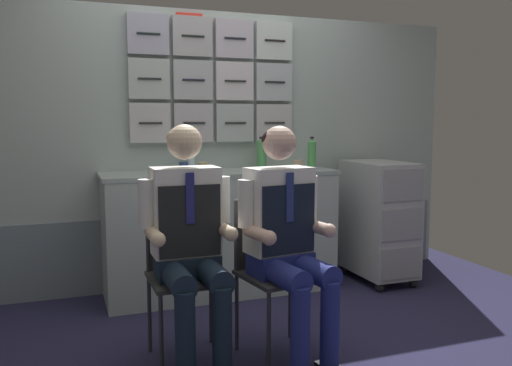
{
  "coord_description": "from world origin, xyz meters",
  "views": [
    {
      "loc": [
        -1.15,
        -2.75,
        1.31
      ],
      "look_at": [
        -0.02,
        0.33,
        0.93
      ],
      "focal_mm": 37.57,
      "sensor_mm": 36.0,
      "label": 1
    }
  ],
  "objects": [
    {
      "name": "water_bottle_tall",
      "position": [
        0.7,
        1.02,
        1.05
      ],
      "size": [
        0.07,
        0.07,
        0.25
      ],
      "color": "#4AA151",
      "rests_on": "galley_counter"
    },
    {
      "name": "folding_chair_center",
      "position": [
        -0.05,
        -0.01,
        0.54
      ],
      "size": [
        0.46,
        0.46,
        0.87
      ],
      "color": "#2D2D33",
      "rests_on": "ground"
    },
    {
      "name": "paper_cup_tan",
      "position": [
        -0.2,
        0.92,
        0.98
      ],
      "size": [
        0.07,
        0.07,
        0.09
      ],
      "color": "tan",
      "rests_on": "galley_counter"
    },
    {
      "name": "coffee_cup_spare",
      "position": [
        -0.3,
        1.13,
        0.97
      ],
      "size": [
        0.07,
        0.07,
        0.07
      ],
      "color": "navy",
      "rests_on": "galley_counter"
    },
    {
      "name": "galley_bulkhead",
      "position": [
        -0.0,
        1.37,
        1.1
      ],
      "size": [
        4.2,
        0.14,
        2.15
      ],
      "color": "#A3B2AD",
      "rests_on": "ground"
    },
    {
      "name": "crew_member_center",
      "position": [
        -0.02,
        -0.17,
        0.71
      ],
      "size": [
        0.5,
        0.64,
        1.28
      ],
      "color": "black",
      "rests_on": "ground"
    },
    {
      "name": "galley_counter",
      "position": [
        -0.02,
        1.09,
        0.47
      ],
      "size": [
        1.76,
        0.53,
        0.93
      ],
      "color": "#A5B4B1",
      "rests_on": "ground"
    },
    {
      "name": "service_trolley",
      "position": [
        1.27,
        0.94,
        0.52
      ],
      "size": [
        0.4,
        0.65,
        0.98
      ],
      "color": "black",
      "rests_on": "ground"
    },
    {
      "name": "ground",
      "position": [
        0.0,
        0.0,
        -0.02
      ],
      "size": [
        4.8,
        4.8,
        0.04
      ],
      "primitive_type": "cube",
      "color": "#252442"
    },
    {
      "name": "folding_chair_left",
      "position": [
        -0.53,
        0.12,
        0.54
      ],
      "size": [
        0.4,
        0.41,
        0.87
      ],
      "color": "#2D2D33",
      "rests_on": "ground"
    },
    {
      "name": "water_bottle_short",
      "position": [
        -0.23,
        1.18,
        1.04
      ],
      "size": [
        0.07,
        0.07,
        0.24
      ],
      "color": "silver",
      "rests_on": "galley_counter"
    },
    {
      "name": "crew_member_left",
      "position": [
        -0.53,
        -0.04,
        0.72
      ],
      "size": [
        0.5,
        0.61,
        1.29
      ],
      "color": "black",
      "rests_on": "ground"
    },
    {
      "name": "sparkling_bottle_green",
      "position": [
        0.35,
        1.21,
        1.05
      ],
      "size": [
        0.08,
        0.08,
        0.25
      ],
      "color": "#4C9A55",
      "rests_on": "galley_counter"
    },
    {
      "name": "coffee_cup_white",
      "position": [
        0.57,
        0.99,
        0.97
      ],
      "size": [
        0.07,
        0.07,
        0.08
      ],
      "color": "tan",
      "rests_on": "galley_counter"
    }
  ]
}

